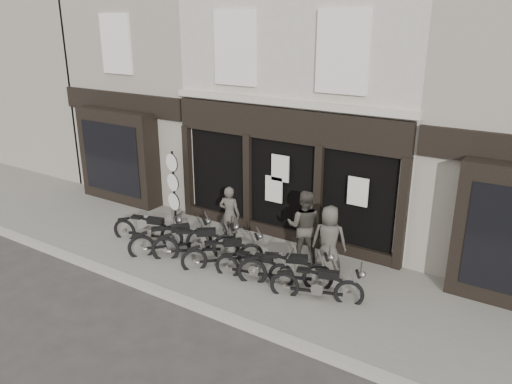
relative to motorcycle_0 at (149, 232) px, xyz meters
The scene contains 17 objects.
ground_plane 3.11m from the motorcycle_0, 11.20° to the right, with size 90.00×90.00×0.00m, color #2D2B28.
pavement 3.06m from the motorcycle_0, ahead, with size 30.00×4.20×0.12m, color #66625A.
kerb 3.57m from the motorcycle_0, 31.42° to the right, with size 30.00×0.25×0.13m, color gray.
central_building 7.15m from the motorcycle_0, 60.50° to the left, with size 7.30×6.22×8.34m.
neighbour_left 7.22m from the motorcycle_0, 122.11° to the left, with size 5.60×6.73×8.34m.
filler_left 13.20m from the motorcycle_0, 154.79° to the left, with size 11.00×6.00×8.20m, color gray.
motorcycle_0 is the anchor object (origin of this frame).
motorcycle_1 1.05m from the motorcycle_0, ahead, with size 1.71×1.88×1.10m.
motorcycle_2 1.80m from the motorcycle_0, ahead, with size 1.99×1.69×1.13m.
motorcycle_3 2.70m from the motorcycle_0, ahead, with size 1.68×1.69×1.03m.
motorcycle_4 3.76m from the motorcycle_0, ahead, with size 2.01×0.78×0.98m.
motorcycle_5 4.52m from the motorcycle_0, ahead, with size 2.18×1.20×1.11m.
motorcycle_6 5.44m from the motorcycle_0, ahead, with size 2.07×0.98×1.03m.
man_left 2.38m from the motorcycle_0, 32.91° to the left, with size 0.60×0.40×1.66m, color #403A34.
man_centre 4.52m from the motorcycle_0, 18.30° to the left, with size 0.94×0.73×1.93m, color #3A362F.
man_right 5.23m from the motorcycle_0, 12.68° to the left, with size 0.86×0.56×1.76m, color #3D3933.
advert_sign_post 2.05m from the motorcycle_0, 109.75° to the left, with size 0.55×0.36×2.29m.
Camera 1 is at (6.69, -8.66, 6.14)m, focal length 35.00 mm.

